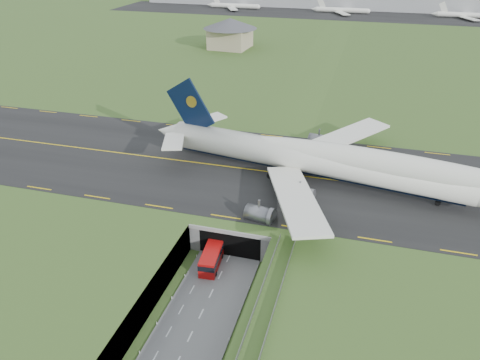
% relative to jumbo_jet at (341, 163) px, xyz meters
% --- Properties ---
extents(ground, '(900.00, 900.00, 0.00)m').
position_rel_jumbo_jet_xyz_m(ground, '(-17.93, -30.98, -11.38)').
color(ground, '#395722').
rests_on(ground, ground).
extents(airfield_deck, '(800.00, 800.00, 6.00)m').
position_rel_jumbo_jet_xyz_m(airfield_deck, '(-17.93, -30.98, -8.38)').
color(airfield_deck, gray).
rests_on(airfield_deck, ground).
extents(trench_road, '(12.00, 75.00, 0.20)m').
position_rel_jumbo_jet_xyz_m(trench_road, '(-17.93, -38.48, -11.28)').
color(trench_road, slate).
rests_on(trench_road, ground).
extents(taxiway, '(800.00, 44.00, 0.18)m').
position_rel_jumbo_jet_xyz_m(taxiway, '(-17.93, 2.02, -5.29)').
color(taxiway, black).
rests_on(taxiway, airfield_deck).
extents(tunnel_portal, '(17.00, 22.30, 6.00)m').
position_rel_jumbo_jet_xyz_m(tunnel_portal, '(-17.93, -14.27, -8.05)').
color(tunnel_portal, gray).
rests_on(tunnel_portal, ground).
extents(guideway, '(3.00, 53.00, 7.05)m').
position_rel_jumbo_jet_xyz_m(guideway, '(-6.93, -50.09, -6.06)').
color(guideway, '#A8A8A3').
rests_on(guideway, ground).
extents(jumbo_jet, '(93.30, 59.68, 20.01)m').
position_rel_jumbo_jet_xyz_m(jumbo_jet, '(0.00, 0.00, 0.00)').
color(jumbo_jet, white).
rests_on(jumbo_jet, ground).
extents(shuttle_tram, '(3.74, 8.26, 3.26)m').
position_rel_jumbo_jet_xyz_m(shuttle_tram, '(-20.31, -26.83, -9.59)').
color(shuttle_tram, '#B30C0B').
rests_on(shuttle_tram, ground).
extents(service_building, '(26.73, 26.73, 13.61)m').
position_rel_jumbo_jet_xyz_m(service_building, '(-61.91, 123.12, 2.68)').
color(service_building, tan).
rests_on(service_building, ground).
extents(distant_hills, '(700.00, 91.00, 60.00)m').
position_rel_jumbo_jet_xyz_m(distant_hills, '(46.44, 399.02, -15.38)').
color(distant_hills, '#50605A').
rests_on(distant_hills, ground).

